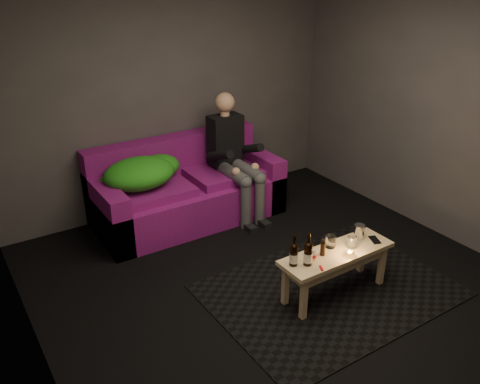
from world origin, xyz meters
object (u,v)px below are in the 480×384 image
object	(u,v)px
person	(233,154)
steel_cup	(359,231)
coffee_table	(336,259)
beer_bottle_a	(294,254)
beer_bottle_b	(308,253)
sofa	(186,191)

from	to	relation	value
person	steel_cup	xyz separation A→B (m)	(0.21, -1.75, -0.21)
person	steel_cup	world-z (taller)	person
coffee_table	beer_bottle_a	world-z (taller)	beer_bottle_a
person	beer_bottle_b	world-z (taller)	person
person	beer_bottle_a	bearing A→B (deg)	-107.09
sofa	steel_cup	world-z (taller)	sofa
person	coffee_table	size ratio (longest dim) A/B	1.30
sofa	coffee_table	world-z (taller)	sofa
sofa	coffee_table	bearing A→B (deg)	-78.44
sofa	steel_cup	distance (m)	2.05
coffee_table	beer_bottle_b	world-z (taller)	beer_bottle_b
coffee_table	sofa	bearing A→B (deg)	101.56
beer_bottle_b	steel_cup	world-z (taller)	beer_bottle_b
sofa	person	size ratio (longest dim) A/B	1.50
sofa	person	xyz separation A→B (m)	(0.52, -0.17, 0.39)
coffee_table	beer_bottle_b	distance (m)	0.38
beer_bottle_a	coffee_table	bearing A→B (deg)	-5.07
person	beer_bottle_a	xyz separation A→B (m)	(-0.55, -1.78, -0.18)
coffee_table	steel_cup	xyz separation A→B (m)	(0.32, 0.07, 0.14)
person	beer_bottle_a	world-z (taller)	person
sofa	beer_bottle_a	xyz separation A→B (m)	(-0.03, -1.95, 0.21)
person	coffee_table	xyz separation A→B (m)	(-0.11, -1.82, -0.35)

